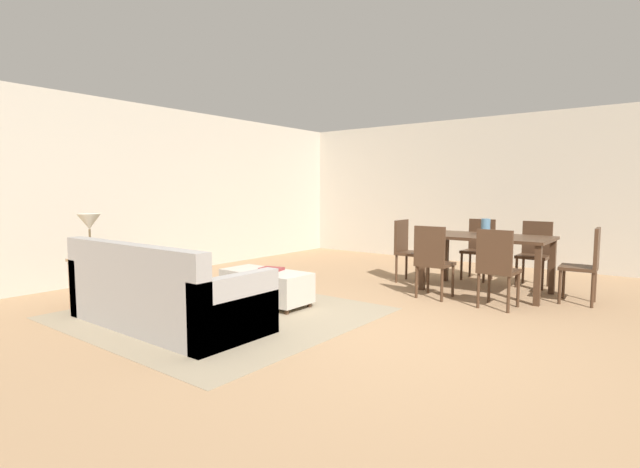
{
  "coord_description": "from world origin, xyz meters",
  "views": [
    {
      "loc": [
        2.24,
        -3.75,
        1.36
      ],
      "look_at": [
        -1.26,
        0.81,
        0.82
      ],
      "focal_mm": 26.19,
      "sensor_mm": 36.0,
      "label": 1
    }
  ],
  "objects_px": {
    "dining_chair_far_right": "(535,250)",
    "dining_chair_head_west": "(407,247)",
    "ottoman_table": "(266,285)",
    "book_on_ottoman": "(271,269)",
    "dining_chair_head_east": "(587,261)",
    "dining_chair_near_right": "(497,264)",
    "table_lamp": "(89,224)",
    "dining_chair_near_left": "(432,258)",
    "couch": "(163,297)",
    "side_table": "(91,268)",
    "dining_table": "(487,243)",
    "dining_chair_far_left": "(479,245)",
    "vase_centerpiece": "(486,227)"
  },
  "relations": [
    {
      "from": "dining_chair_far_right",
      "to": "dining_chair_head_west",
      "type": "bearing_deg",
      "value": -153.01
    },
    {
      "from": "ottoman_table",
      "to": "book_on_ottoman",
      "type": "xyz_separation_m",
      "value": [
        0.02,
        0.07,
        0.19
      ]
    },
    {
      "from": "dining_chair_head_east",
      "to": "dining_chair_near_right",
      "type": "bearing_deg",
      "value": -130.92
    },
    {
      "from": "table_lamp",
      "to": "dining_chair_near_left",
      "type": "relative_size",
      "value": 0.57
    },
    {
      "from": "couch",
      "to": "ottoman_table",
      "type": "distance_m",
      "value": 1.28
    },
    {
      "from": "dining_chair_near_right",
      "to": "dining_chair_head_west",
      "type": "xyz_separation_m",
      "value": [
        -1.56,
        0.86,
        0.0
      ]
    },
    {
      "from": "dining_chair_head_east",
      "to": "dining_chair_head_west",
      "type": "relative_size",
      "value": 1.0
    },
    {
      "from": "couch",
      "to": "side_table",
      "type": "relative_size",
      "value": 3.88
    },
    {
      "from": "dining_table",
      "to": "dining_chair_far_left",
      "type": "xyz_separation_m",
      "value": [
        -0.39,
        0.86,
        -0.15
      ]
    },
    {
      "from": "table_lamp",
      "to": "dining_chair_near_right",
      "type": "height_order",
      "value": "table_lamp"
    },
    {
      "from": "ottoman_table",
      "to": "table_lamp",
      "type": "xyz_separation_m",
      "value": [
        -1.6,
        -1.29,
        0.74
      ]
    },
    {
      "from": "dining_chair_near_left",
      "to": "vase_centerpiece",
      "type": "xyz_separation_m",
      "value": [
        0.37,
        0.85,
        0.35
      ]
    },
    {
      "from": "couch",
      "to": "book_on_ottoman",
      "type": "bearing_deg",
      "value": 79.88
    },
    {
      "from": "ottoman_table",
      "to": "side_table",
      "type": "height_order",
      "value": "side_table"
    },
    {
      "from": "table_lamp",
      "to": "dining_chair_near_left",
      "type": "height_order",
      "value": "table_lamp"
    },
    {
      "from": "dining_chair_head_east",
      "to": "vase_centerpiece",
      "type": "relative_size",
      "value": 4.14
    },
    {
      "from": "dining_chair_near_left",
      "to": "dining_chair_far_left",
      "type": "height_order",
      "value": "same"
    },
    {
      "from": "dining_chair_head_west",
      "to": "vase_centerpiece",
      "type": "height_order",
      "value": "vase_centerpiece"
    },
    {
      "from": "dining_chair_far_left",
      "to": "dining_chair_head_east",
      "type": "relative_size",
      "value": 1.0
    },
    {
      "from": "dining_chair_near_left",
      "to": "dining_chair_head_east",
      "type": "bearing_deg",
      "value": 28.51
    },
    {
      "from": "ottoman_table",
      "to": "side_table",
      "type": "relative_size",
      "value": 1.97
    },
    {
      "from": "ottoman_table",
      "to": "vase_centerpiece",
      "type": "xyz_separation_m",
      "value": [
        1.82,
        2.33,
        0.64
      ]
    },
    {
      "from": "ottoman_table",
      "to": "dining_chair_head_west",
      "type": "distance_m",
      "value": 2.42
    },
    {
      "from": "couch",
      "to": "dining_chair_near_right",
      "type": "xyz_separation_m",
      "value": [
        2.46,
        2.7,
        0.23
      ]
    },
    {
      "from": "dining_chair_near_right",
      "to": "dining_chair_far_left",
      "type": "distance_m",
      "value": 1.88
    },
    {
      "from": "couch",
      "to": "dining_chair_near_left",
      "type": "bearing_deg",
      "value": 58.82
    },
    {
      "from": "dining_chair_head_east",
      "to": "vase_centerpiece",
      "type": "distance_m",
      "value": 1.25
    },
    {
      "from": "side_table",
      "to": "dining_table",
      "type": "xyz_separation_m",
      "value": [
        3.45,
        3.59,
        0.22
      ]
    },
    {
      "from": "couch",
      "to": "dining_chair_far_right",
      "type": "distance_m",
      "value": 5.03
    },
    {
      "from": "vase_centerpiece",
      "to": "dining_chair_head_east",
      "type": "bearing_deg",
      "value": 0.27
    },
    {
      "from": "dining_chair_far_right",
      "to": "dining_chair_head_east",
      "type": "distance_m",
      "value": 1.08
    },
    {
      "from": "dining_chair_head_east",
      "to": "dining_chair_head_west",
      "type": "height_order",
      "value": "same"
    },
    {
      "from": "dining_chair_far_left",
      "to": "dining_chair_head_west",
      "type": "bearing_deg",
      "value": -132.57
    },
    {
      "from": "ottoman_table",
      "to": "dining_chair_near_right",
      "type": "height_order",
      "value": "dining_chair_near_right"
    },
    {
      "from": "dining_chair_far_left",
      "to": "vase_centerpiece",
      "type": "relative_size",
      "value": 4.14
    },
    {
      "from": "dining_chair_head_east",
      "to": "dining_chair_head_west",
      "type": "distance_m",
      "value": 2.34
    },
    {
      "from": "dining_chair_near_right",
      "to": "book_on_ottoman",
      "type": "bearing_deg",
      "value": -148.29
    },
    {
      "from": "dining_chair_head_west",
      "to": "book_on_ottoman",
      "type": "xyz_separation_m",
      "value": [
        -0.66,
        -2.23,
        -0.1
      ]
    },
    {
      "from": "ottoman_table",
      "to": "dining_chair_near_left",
      "type": "height_order",
      "value": "dining_chair_near_left"
    },
    {
      "from": "ottoman_table",
      "to": "dining_chair_head_west",
      "type": "xyz_separation_m",
      "value": [
        0.68,
        2.3,
        0.29
      ]
    },
    {
      "from": "side_table",
      "to": "table_lamp",
      "type": "relative_size",
      "value": 1.07
    },
    {
      "from": "dining_chair_head_west",
      "to": "couch",
      "type": "bearing_deg",
      "value": -104.09
    },
    {
      "from": "side_table",
      "to": "dining_table",
      "type": "relative_size",
      "value": 0.35
    },
    {
      "from": "dining_chair_near_right",
      "to": "vase_centerpiece",
      "type": "height_order",
      "value": "vase_centerpiece"
    },
    {
      "from": "side_table",
      "to": "dining_chair_near_right",
      "type": "relative_size",
      "value": 0.61
    },
    {
      "from": "couch",
      "to": "dining_chair_near_left",
      "type": "height_order",
      "value": "dining_chair_near_left"
    },
    {
      "from": "couch",
      "to": "vase_centerpiece",
      "type": "relative_size",
      "value": 9.79
    },
    {
      "from": "dining_chair_near_right",
      "to": "dining_chair_far_left",
      "type": "bearing_deg",
      "value": 114.45
    },
    {
      "from": "dining_chair_far_right",
      "to": "vase_centerpiece",
      "type": "distance_m",
      "value": 0.97
    },
    {
      "from": "couch",
      "to": "dining_chair_near_left",
      "type": "relative_size",
      "value": 2.36
    }
  ]
}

